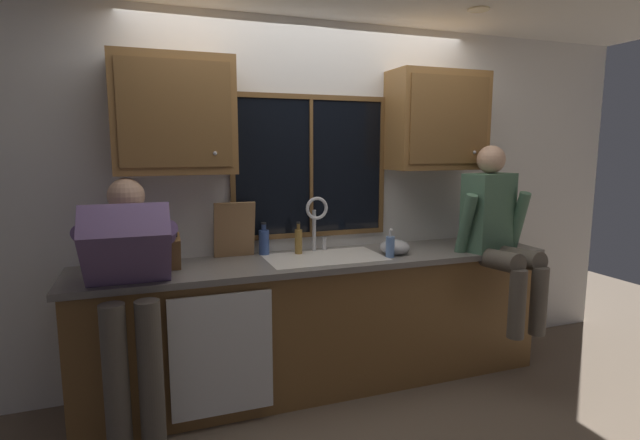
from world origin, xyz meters
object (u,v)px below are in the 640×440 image
Objects in this scene: person_sitting_on_counter at (497,227)px; soap_dispenser at (390,246)px; cutting_board at (234,230)px; bottle_green_glass at (298,241)px; mixing_bowl at (395,247)px; person_standing at (129,283)px; bottle_tall_clear at (264,241)px; knife_block at (170,252)px.

person_sitting_on_counter is 0.80m from soap_dispenser.
person_sitting_on_counter is 3.24× the size of cutting_board.
cutting_board is 0.45m from bottle_green_glass.
bottle_green_glass is at bearing 160.21° from mixing_bowl.
person_standing is 7.44× the size of soap_dispenser.
cutting_board is 1.83× the size of mixing_bowl.
bottle_tall_clear is (-0.87, 0.29, 0.05)m from mixing_bowl.
cutting_board is 1.12m from mixing_bowl.
knife_block is 0.89m from bottle_green_glass.
knife_block is 1.41× the size of bottle_tall_clear.
mixing_bowl is 0.92m from bottle_tall_clear.
knife_block is at bearing 51.25° from person_standing.
person_standing is 0.38m from knife_block.
cutting_board reaches higher than soap_dispenser.
mixing_bowl is 1.06× the size of soap_dispenser.
person_standing is 1.20m from bottle_green_glass.
bottle_tall_clear is (0.64, 0.22, -0.02)m from knife_block.
mixing_bowl is at bearing -18.36° from bottle_tall_clear.
soap_dispenser is 0.88m from bottle_tall_clear.
person_sitting_on_counter is 3.92× the size of knife_block.
mixing_bowl is (1.51, -0.07, -0.06)m from knife_block.
cutting_board is 1.71× the size of bottle_tall_clear.
person_sitting_on_counter is at bearing 0.27° from person_standing.
bottle_tall_clear is at bearing 154.72° from soap_dispenser.
person_sitting_on_counter reaches higher than cutting_board.
cutting_board reaches higher than bottle_tall_clear.
knife_block is (0.23, 0.29, 0.09)m from person_standing.
bottle_green_glass is (-1.34, 0.44, -0.09)m from person_sitting_on_counter.
soap_dispenser is at bearing 4.62° from person_standing.
soap_dispenser is (1.66, 0.13, 0.06)m from person_standing.
person_sitting_on_counter is 1.85m from cutting_board.
mixing_bowl is at bearing -2.63° from knife_block.
bottle_tall_clear is (-0.23, 0.06, -0.00)m from bottle_green_glass.
soap_dispenser is (-0.79, 0.12, -0.11)m from person_sitting_on_counter.
soap_dispenser is at bearing -25.28° from bottle_tall_clear.
knife_block reaches higher than bottle_tall_clear.
bottle_green_glass reaches higher than soap_dispenser.
knife_block is at bearing 173.88° from soap_dispenser.
bottle_tall_clear is at bearing 165.67° from bottle_green_glass.
bottle_green_glass is (1.11, 0.45, 0.08)m from person_standing.
person_standing is at bearing -149.76° from bottle_tall_clear.
person_sitting_on_counter is at bearing -15.04° from cutting_board.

